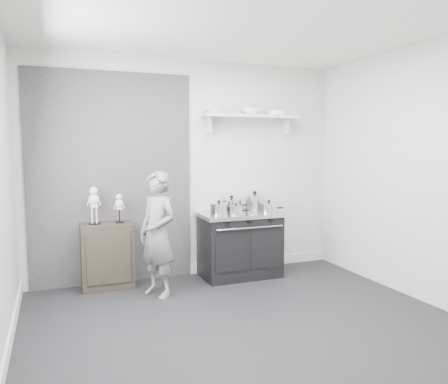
{
  "coord_description": "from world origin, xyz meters",
  "views": [
    {
      "loc": [
        -1.6,
        -3.47,
        1.64
      ],
      "look_at": [
        0.14,
        0.95,
        1.14
      ],
      "focal_mm": 35.0,
      "sensor_mm": 36.0,
      "label": 1
    }
  ],
  "objects": [
    {
      "name": "pot_front_center",
      "position": [
        0.43,
        1.29,
        0.87
      ],
      "size": [
        0.26,
        0.17,
        0.14
      ],
      "color": "silver",
      "rests_on": "stove"
    },
    {
      "name": "room_shell",
      "position": [
        -0.09,
        0.15,
        1.64
      ],
      "size": [
        4.02,
        3.62,
        2.71
      ],
      "color": "silver",
      "rests_on": "ground"
    },
    {
      "name": "pot_back_left",
      "position": [
        0.49,
        1.58,
        0.9
      ],
      "size": [
        0.35,
        0.26,
        0.21
      ],
      "color": "silver",
      "rests_on": "stove"
    },
    {
      "name": "pot_front_left",
      "position": [
        0.24,
        1.38,
        0.89
      ],
      "size": [
        0.31,
        0.22,
        0.18
      ],
      "color": "silver",
      "rests_on": "stove"
    },
    {
      "name": "bowl_large",
      "position": [
        0.32,
        1.67,
        2.07
      ],
      "size": [
        0.28,
        0.28,
        0.07
      ],
      "primitive_type": "imported",
      "color": "white",
      "rests_on": "wall_shelf"
    },
    {
      "name": "wall_shelf",
      "position": [
        0.8,
        1.68,
        2.01
      ],
      "size": [
        1.3,
        0.26,
        0.24
      ],
      "color": "silver",
      "rests_on": "room_shell"
    },
    {
      "name": "pot_front_right",
      "position": [
        0.88,
        1.31,
        0.88
      ],
      "size": [
        0.31,
        0.22,
        0.16
      ],
      "color": "silver",
      "rests_on": "stove"
    },
    {
      "name": "plate_stack",
      "position": [
        1.17,
        1.67,
        2.07
      ],
      "size": [
        0.26,
        0.26,
        0.06
      ],
      "primitive_type": "cylinder",
      "color": "silver",
      "rests_on": "wall_shelf"
    },
    {
      "name": "bowl_small",
      "position": [
        0.81,
        1.67,
        2.08
      ],
      "size": [
        0.25,
        0.25,
        0.08
      ],
      "primitive_type": "imported",
      "color": "white",
      "rests_on": "wall_shelf"
    },
    {
      "name": "pot_back_right",
      "position": [
        0.81,
        1.56,
        0.92
      ],
      "size": [
        0.37,
        0.28,
        0.25
      ],
      "color": "silver",
      "rests_on": "stove"
    },
    {
      "name": "ground",
      "position": [
        0.0,
        0.0,
        0.0
      ],
      "size": [
        4.0,
        4.0,
        0.0
      ],
      "primitive_type": "plane",
      "color": "black",
      "rests_on": "ground"
    },
    {
      "name": "skeleton_full",
      "position": [
        -1.18,
        1.61,
        1.0
      ],
      "size": [
        0.14,
        0.09,
        0.49
      ],
      "primitive_type": null,
      "color": "beige",
      "rests_on": "side_cabinet"
    },
    {
      "name": "side_cabinet",
      "position": [
        -1.05,
        1.61,
        0.38
      ],
      "size": [
        0.58,
        0.34,
        0.76
      ],
      "primitive_type": "cube",
      "color": "black",
      "rests_on": "ground"
    },
    {
      "name": "skeleton_torso",
      "position": [
        -0.9,
        1.61,
        0.95
      ],
      "size": [
        0.11,
        0.07,
        0.38
      ],
      "primitive_type": null,
      "color": "beige",
      "rests_on": "side_cabinet"
    },
    {
      "name": "stove",
      "position": [
        0.56,
        1.48,
        0.41
      ],
      "size": [
        1.01,
        0.63,
        0.81
      ],
      "color": "black",
      "rests_on": "ground"
    },
    {
      "name": "child",
      "position": [
        -0.56,
        1.14,
        0.69
      ],
      "size": [
        0.53,
        0.6,
        1.37
      ],
      "primitive_type": "imported",
      "rotation": [
        0.0,
        0.0,
        -1.06
      ],
      "color": "slate",
      "rests_on": "ground"
    }
  ]
}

